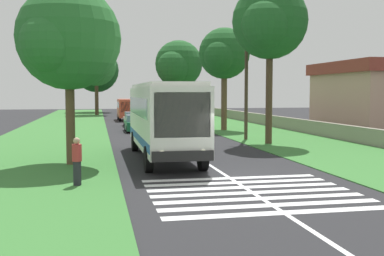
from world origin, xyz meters
The scene contains 19 objects.
ground centered at (0.00, 0.00, 0.00)m, with size 160.00×160.00×0.00m, color #262628.
grass_verge_left centered at (15.00, 8.20, 0.02)m, with size 120.00×8.00×0.04m, color #387533.
grass_verge_right centered at (15.00, -8.20, 0.02)m, with size 120.00×8.00×0.04m, color #387533.
centre_line centered at (15.00, 0.00, 0.00)m, with size 110.00×0.16×0.01m, color silver.
coach_bus centered at (5.08, 1.80, 2.15)m, with size 11.16×2.62×3.73m.
zebra_crossing centered at (-3.49, 0.00, 0.00)m, with size 5.85×6.80×0.01m.
trailing_car_0 centered at (22.14, 1.82, 0.67)m, with size 4.30×1.78×1.43m.
trailing_car_1 centered at (28.31, 1.56, 0.67)m, with size 4.30×1.78×1.43m.
trailing_minibus_0 centered at (38.63, 1.54, 1.55)m, with size 6.00×2.14×2.53m.
roadside_tree_left_0 centered at (63.29, 5.24, 6.90)m, with size 8.23×7.42×10.73m.
roadside_tree_left_1 centered at (4.00, 6.29, 5.63)m, with size 5.29×4.67×8.04m.
roadside_tree_left_2 centered at (53.00, 5.27, 6.94)m, with size 7.38×5.86×9.99m.
roadside_tree_right_0 centered at (22.14, -5.78, 6.54)m, with size 5.39×4.43×8.87m.
roadside_tree_right_1 centered at (43.28, -5.30, 6.84)m, with size 7.30×6.16×10.06m.
roadside_tree_right_2 centered at (10.64, -5.66, 7.64)m, with size 5.60×4.77×10.13m.
utility_pole centered at (13.45, -5.16, 4.58)m, with size 0.24×1.40×8.78m.
roadside_wall centered at (20.00, -11.60, 0.57)m, with size 70.00×0.40×1.06m, color gray.
roadside_building centered at (19.84, -18.66, 3.05)m, with size 11.12×7.24×5.97m.
pedestrian centered at (-1.26, 5.72, 0.91)m, with size 0.34×0.34×1.69m.
Camera 1 is at (-18.35, 4.99, 3.30)m, focal length 44.65 mm.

